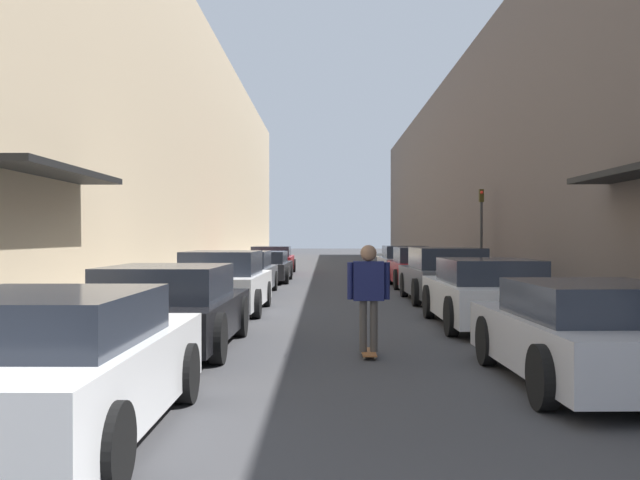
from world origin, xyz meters
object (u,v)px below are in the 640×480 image
at_px(parked_car_right_0, 590,334).
at_px(parked_car_right_4, 404,263).
at_px(parked_car_left_4, 263,267).
at_px(skateboarder, 369,288).
at_px(parked_car_left_2, 223,283).
at_px(parked_car_right_3, 420,268).
at_px(parked_car_right_1, 487,293).
at_px(traffic_light, 481,224).
at_px(parked_car_left_0, 50,367).
at_px(parked_car_left_3, 243,273).
at_px(parked_car_left_1, 169,308).
at_px(parked_car_left_5, 272,260).
at_px(parked_car_right_2, 446,276).

distance_m(parked_car_right_0, parked_car_right_4, 20.95).
distance_m(parked_car_left_4, skateboarder, 17.02).
xyz_separation_m(parked_car_left_2, parked_car_right_3, (5.55, 8.02, -0.01)).
xyz_separation_m(parked_car_right_1, parked_car_right_3, (0.12, 10.59, 0.01)).
height_order(parked_car_left_4, traffic_light, traffic_light).
xyz_separation_m(parked_car_left_0, parked_car_left_3, (-0.14, 15.31, -0.00)).
bearing_deg(parked_car_right_0, parked_car_left_1, 154.68).
xyz_separation_m(parked_car_left_3, parked_car_left_4, (0.12, 5.66, -0.05)).
height_order(parked_car_left_0, parked_car_left_1, parked_car_left_1).
bearing_deg(parked_car_left_4, parked_car_left_2, -89.77).
xyz_separation_m(parked_car_left_5, skateboarder, (3.10, -22.50, 0.37)).
bearing_deg(parked_car_left_4, parked_car_left_0, -89.93).
height_order(parked_car_right_0, traffic_light, traffic_light).
distance_m(parked_car_left_0, parked_car_right_1, 9.35).
relative_size(parked_car_left_4, parked_car_right_1, 1.03).
bearing_deg(parked_car_left_0, parked_car_left_5, 90.28).
relative_size(parked_car_left_3, parked_car_left_5, 0.91).
bearing_deg(parked_car_left_0, parked_car_right_0, 22.50).
height_order(parked_car_left_3, parked_car_left_5, parked_car_left_3).
bearing_deg(parked_car_right_1, parked_car_left_1, -153.43).
relative_size(parked_car_left_2, parked_car_left_3, 1.01).
bearing_deg(parked_car_left_0, parked_car_left_2, 89.89).
height_order(parked_car_right_3, traffic_light, traffic_light).
bearing_deg(parked_car_right_4, parked_car_left_3, -125.89).
distance_m(parked_car_left_2, parked_car_right_2, 6.16).
bearing_deg(parked_car_right_1, parked_car_left_2, 154.66).
relative_size(parked_car_left_0, parked_car_left_2, 1.00).
relative_size(parked_car_left_5, parked_car_right_2, 1.03).
xyz_separation_m(parked_car_left_5, parked_car_right_2, (5.67, -13.83, 0.07)).
xyz_separation_m(parked_car_left_1, skateboarder, (3.03, -0.63, 0.36)).
relative_size(parked_car_left_1, traffic_light, 1.32).
bearing_deg(parked_car_left_3, traffic_light, 25.12).
bearing_deg(parked_car_right_1, skateboarder, -126.12).
bearing_deg(parked_car_left_2, skateboarder, -63.60).
distance_m(parked_car_left_1, parked_car_right_3, 14.47).
xyz_separation_m(parked_car_left_1, parked_car_left_5, (-0.07, 21.86, -0.01)).
distance_m(parked_car_left_1, parked_car_right_1, 6.15).
xyz_separation_m(parked_car_left_1, parked_car_left_2, (0.07, 5.32, 0.04)).
bearing_deg(parked_car_left_3, parked_car_left_1, -89.52).
bearing_deg(parked_car_left_3, parked_car_right_1, -54.05).
bearing_deg(traffic_light, skateboarder, -108.16).
relative_size(parked_car_left_3, parked_car_left_4, 0.91).
relative_size(parked_car_left_4, parked_car_right_4, 0.96).
distance_m(parked_car_left_2, parked_car_right_1, 6.00).
bearing_deg(parked_car_right_3, parked_car_right_0, -90.47).
bearing_deg(parked_car_right_2, parked_car_left_2, -153.81).
bearing_deg(traffic_light, parked_car_left_4, 166.25).
bearing_deg(parked_car_right_1, parked_car_left_5, 106.25).
xyz_separation_m(parked_car_right_2, parked_car_right_3, (0.02, 5.30, -0.03)).
xyz_separation_m(parked_car_right_0, parked_car_right_2, (0.11, 10.64, 0.09)).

